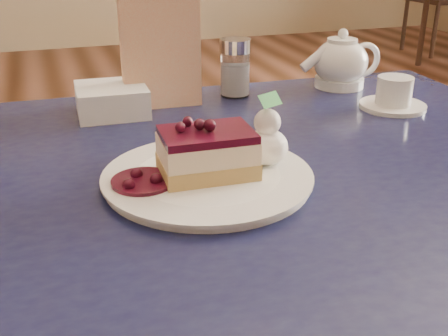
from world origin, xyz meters
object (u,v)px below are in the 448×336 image
object	(u,v)px
dessert_plate	(207,178)
tea_set	(350,70)
cheesecake_slice	(207,153)
main_table	(199,217)

from	to	relation	value
dessert_plate	tea_set	bearing A→B (deg)	39.27
cheesecake_slice	tea_set	world-z (taller)	tea_set
main_table	cheesecake_slice	distance (m)	0.13
main_table	cheesecake_slice	size ratio (longest dim) A/B	9.99
main_table	dessert_plate	xyz separation A→B (m)	(-0.00, -0.05, 0.09)
main_table	tea_set	xyz separation A→B (m)	(0.41, 0.28, 0.13)
tea_set	cheesecake_slice	bearing A→B (deg)	-140.73
cheesecake_slice	tea_set	distance (m)	0.53
main_table	tea_set	distance (m)	0.51
main_table	dessert_plate	distance (m)	0.10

